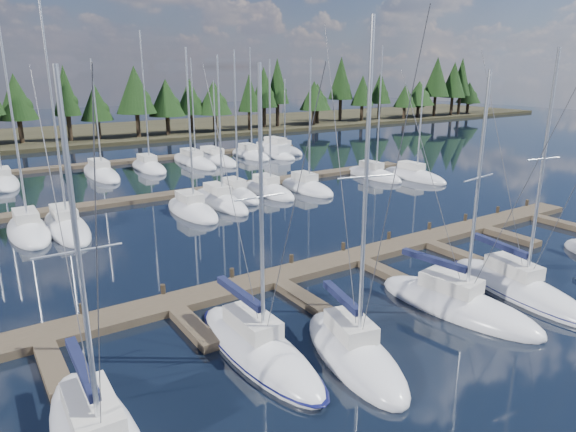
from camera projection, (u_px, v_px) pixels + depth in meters
ground at (258, 216)px, 41.87m from camera, size 260.00×260.00×0.00m
far_shore at (86, 134)px, 89.93m from camera, size 220.00×30.00×0.60m
main_dock at (360, 261)px, 31.67m from camera, size 44.00×6.13×0.90m
back_docks at (170, 174)px, 57.53m from camera, size 50.00×21.80×0.40m
front_sailboat_1 at (258, 348)px, 21.66m from camera, size 2.70×9.27×12.67m
front_sailboat_2 at (354, 352)px, 21.30m from camera, size 4.19×7.90×14.22m
front_sailboat_3 at (456, 305)px, 25.62m from camera, size 4.16×9.13×12.41m
front_sailboat_4 at (517, 288)px, 27.52m from camera, size 3.98×9.76×13.40m
back_sailboat_rows at (187, 180)px, 53.86m from camera, size 46.83×32.12×16.85m
motor_yacht_right at (273, 153)px, 69.64m from camera, size 3.77×8.86×4.30m
tree_line at (88, 96)px, 79.49m from camera, size 184.06×11.74×13.68m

